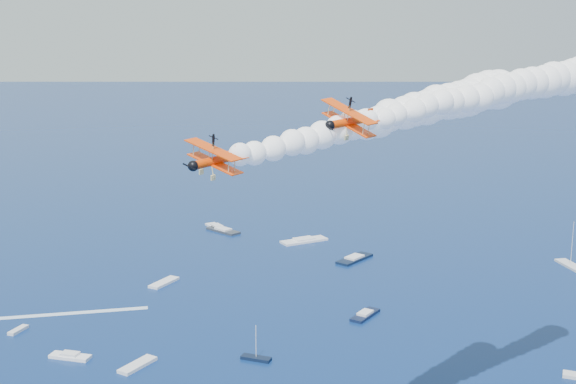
{
  "coord_description": "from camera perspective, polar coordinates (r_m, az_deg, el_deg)",
  "views": [
    {
      "loc": [
        -7.41,
        -66.99,
        68.45
      ],
      "look_at": [
        -0.8,
        16.09,
        50.38
      ],
      "focal_mm": 46.96,
      "sensor_mm": 36.0,
      "label": 1
    }
  ],
  "objects": [
    {
      "name": "biplane_lead",
      "position": [
        90.48,
        4.75,
        5.35
      ],
      "size": [
        11.28,
        12.08,
        7.69
      ],
      "primitive_type": null,
      "rotation": [
        -0.29,
        0.07,
        3.73
      ],
      "color": "#F24105"
    },
    {
      "name": "biplane_trail",
      "position": [
        78.65,
        -5.44,
        2.4
      ],
      "size": [
        10.52,
        11.04,
        6.43
      ],
      "primitive_type": null,
      "rotation": [
        -0.18,
        0.07,
        3.83
      ],
      "color": "#F43F05"
    },
    {
      "name": "smoke_trail_lead",
      "position": [
        111.98,
        15.79,
        7.38
      ],
      "size": [
        60.49,
        56.51,
        10.52
      ],
      "primitive_type": null,
      "rotation": [
        0.0,
        0.0,
        3.73
      ],
      "color": "white"
    },
    {
      "name": "smoke_trail_trail",
      "position": [
        98.9,
        7.79,
        5.65
      ],
      "size": [
        60.62,
        59.72,
        10.52
      ],
      "primitive_type": null,
      "rotation": [
        0.0,
        0.0,
        3.83
      ],
      "color": "white"
    },
    {
      "name": "spectator_boats",
      "position": [
        198.57,
        -3.17,
        -7.84
      ],
      "size": [
        223.72,
        171.06,
        0.7
      ],
      "color": "white",
      "rests_on": "ground"
    },
    {
      "name": "boat_wakes",
      "position": [
        179.27,
        9.23,
        -10.37
      ],
      "size": [
        190.02,
        56.37,
        0.04
      ],
      "color": "white",
      "rests_on": "ground"
    }
  ]
}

